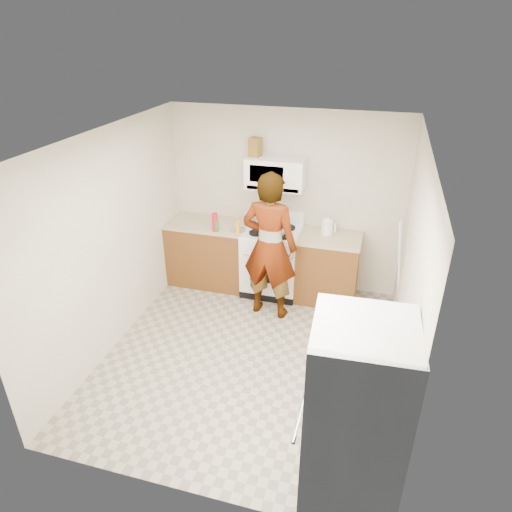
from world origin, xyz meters
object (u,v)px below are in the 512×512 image
(kettle, at_px, (327,227))
(saucepan, at_px, (259,220))
(gas_range, at_px, (272,260))
(fridge, at_px, (354,422))
(person, at_px, (270,247))
(microwave, at_px, (276,173))

(kettle, bearing_deg, saucepan, -161.00)
(gas_range, xyz_separation_m, saucepan, (-0.22, 0.12, 0.52))
(gas_range, distance_m, fridge, 3.29)
(person, xyz_separation_m, fridge, (1.25, -2.43, -0.11))
(microwave, bearing_deg, kettle, -2.27)
(person, bearing_deg, saucepan, -59.22)
(person, relative_size, kettle, 10.23)
(gas_range, relative_size, kettle, 5.99)
(microwave, height_order, fridge, microwave)
(microwave, distance_m, saucepan, 0.73)
(saucepan, bearing_deg, kettle, -1.50)
(gas_range, bearing_deg, kettle, 7.84)
(microwave, bearing_deg, gas_range, -90.00)
(gas_range, xyz_separation_m, kettle, (0.72, 0.10, 0.54))
(kettle, height_order, saucepan, kettle)
(person, distance_m, saucepan, 0.75)
(microwave, distance_m, person, 1.01)
(fridge, height_order, saucepan, fridge)
(gas_range, relative_size, saucepan, 5.75)
(gas_range, relative_size, microwave, 1.49)
(person, xyz_separation_m, kettle, (0.62, 0.65, 0.06))
(microwave, relative_size, saucepan, 3.86)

